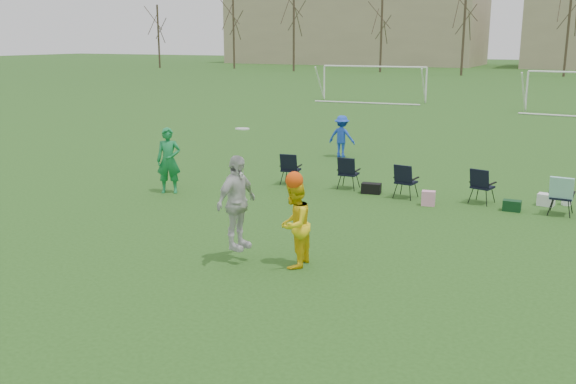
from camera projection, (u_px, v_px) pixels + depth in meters
The scene contains 7 objects.
ground at pixel (280, 293), 11.28m from camera, with size 260.00×260.00×0.00m, color #254D18.
fielder_green_near at pixel (169, 161), 18.34m from camera, with size 0.69×0.45×1.89m, color #167E3F.
fielder_blue at pixel (342, 136), 23.91m from camera, with size 1.01×0.58×1.56m, color blue.
center_contest at pixel (265, 213), 12.47m from camera, with size 1.79×1.27×2.72m.
sideline_setup at pixel (479, 185), 17.16m from camera, with size 10.64×1.96×1.76m.
goal_left at pixel (374, 73), 44.75m from camera, with size 7.39×0.76×2.46m.
tree_line at pixel (569, 31), 70.79m from camera, with size 110.28×3.28×11.40m.
Camera 1 is at (4.82, -9.38, 4.37)m, focal length 40.00 mm.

